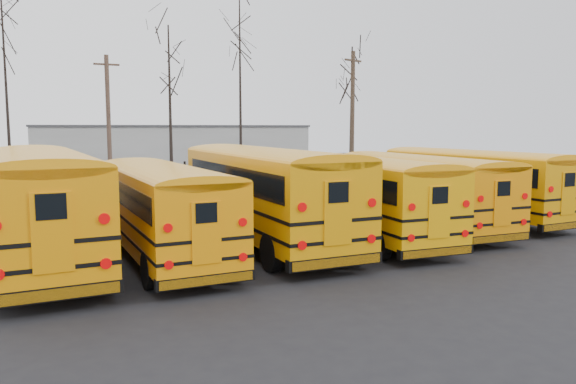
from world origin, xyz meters
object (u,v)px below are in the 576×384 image
bus_f (469,178)px  utility_pole_left (109,124)px  bus_e (417,185)px  bus_d (359,189)px  utility_pole_right (352,119)px  bus_b (160,202)px  bus_c (262,186)px  bus_a (39,196)px

bus_f → utility_pole_left: bearing=129.1°
bus_e → bus_d: bearing=-164.7°
bus_f → utility_pole_right: (1.59, 12.54, 2.71)m
bus_b → bus_f: bus_f is taller
bus_c → utility_pole_right: utility_pole_right is taller
bus_c → bus_f: (10.07, 1.04, -0.17)m
bus_d → bus_e: bearing=16.2°
bus_a → bus_b: (3.35, -0.79, -0.28)m
bus_d → bus_b: bearing=-175.1°
bus_b → utility_pole_right: size_ratio=1.20×
bus_d → utility_pole_left: bearing=114.7°
bus_d → utility_pole_left: utility_pole_left is taller
bus_c → bus_b: bearing=-168.2°
bus_b → utility_pole_left: (0.56, 16.81, 2.42)m
bus_c → bus_e: size_ratio=1.13×
bus_a → utility_pole_right: 23.18m
bus_c → bus_d: bearing=-8.5°
bus_b → bus_e: bearing=3.9°
bus_d → utility_pole_right: (8.13, 14.11, 2.74)m
bus_c → bus_a: bearing=179.7°
utility_pole_left → utility_pole_right: size_ratio=0.92×
bus_b → bus_e: 10.33m
bus_e → bus_f: size_ratio=0.96×
bus_a → utility_pole_left: 16.63m
bus_d → bus_f: (6.54, 1.57, 0.04)m
bus_b → utility_pole_right: utility_pole_right is taller
bus_e → utility_pole_left: 18.75m
bus_a → bus_b: size_ratio=1.17×
bus_e → utility_pole_right: (5.00, 13.38, 2.78)m
bus_d → bus_c: bearing=174.6°
bus_a → bus_b: bearing=-15.4°
bus_e → bus_f: 3.51m
bus_c → utility_pole_right: 18.08m
bus_a → bus_e: bus_a is taller
bus_a → utility_pole_left: bearing=74.1°
bus_d → bus_e: bus_d is taller
bus_b → bus_f: bearing=6.1°
bus_a → bus_f: bus_a is taller
bus_e → utility_pole_right: utility_pole_right is taller
bus_e → utility_pole_left: bearing=123.7°
bus_b → bus_e: size_ratio=0.99×
bus_b → bus_c: bearing=10.4°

